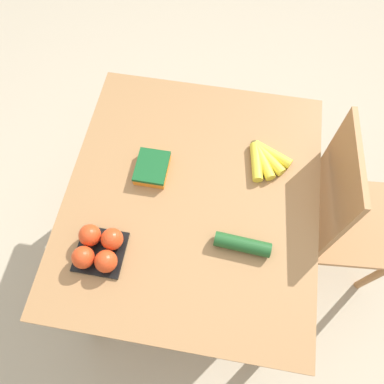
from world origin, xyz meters
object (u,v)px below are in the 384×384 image
(chair, at_px, (342,215))
(banana_bunch, at_px, (264,158))
(tomato_pack, at_px, (98,249))
(carrot_bag, at_px, (152,168))
(cucumber_near, at_px, (242,244))

(chair, xyz_separation_m, banana_bunch, (-0.06, -0.39, 0.27))
(chair, distance_m, tomato_pack, 1.05)
(tomato_pack, height_order, carrot_bag, tomato_pack)
(tomato_pack, xyz_separation_m, cucumber_near, (-0.10, 0.48, -0.02))
(banana_bunch, bearing_deg, carrot_bag, -74.34)
(chair, distance_m, banana_bunch, 0.48)
(chair, height_order, tomato_pack, chair)
(tomato_pack, bearing_deg, cucumber_near, 102.09)
(carrot_bag, xyz_separation_m, cucumber_near, (0.24, 0.37, 0.00))
(tomato_pack, distance_m, carrot_bag, 0.37)
(chair, bearing_deg, carrot_bag, 89.20)
(carrot_bag, distance_m, cucumber_near, 0.45)
(banana_bunch, relative_size, carrot_bag, 1.23)
(carrot_bag, height_order, cucumber_near, cucumber_near)
(chair, relative_size, tomato_pack, 5.95)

